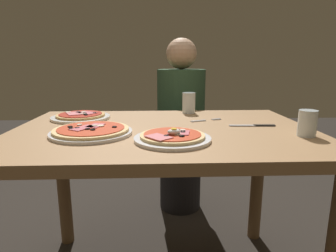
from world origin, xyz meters
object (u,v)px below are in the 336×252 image
(pizza_foreground, at_px, (172,137))
(water_glass_near, at_px, (189,104))
(dining_table, at_px, (163,155))
(diner_person, at_px, (181,131))
(water_glass_far, at_px, (307,125))
(fork, at_px, (204,120))
(pizza_across_right, at_px, (91,131))
(pizza_across_left, at_px, (81,116))
(knife, at_px, (255,125))

(pizza_foreground, distance_m, water_glass_near, 0.56)
(dining_table, bearing_deg, diner_person, 79.51)
(water_glass_far, distance_m, fork, 0.44)
(dining_table, height_order, pizza_foreground, pizza_foreground)
(pizza_across_right, height_order, fork, pizza_across_right)
(pizza_across_left, bearing_deg, knife, -14.06)
(fork, bearing_deg, pizza_across_left, 172.18)
(pizza_foreground, bearing_deg, water_glass_far, 4.70)
(fork, bearing_deg, pizza_foreground, -116.26)
(water_glass_near, height_order, water_glass_far, water_glass_near)
(pizza_across_left, bearing_deg, water_glass_near, 14.04)
(water_glass_near, bearing_deg, knife, -53.06)
(pizza_foreground, bearing_deg, diner_person, 83.29)
(pizza_across_left, xyz_separation_m, fork, (0.58, -0.08, -0.01))
(water_glass_near, bearing_deg, diner_person, 90.71)
(dining_table, xyz_separation_m, pizza_foreground, (0.03, -0.20, 0.13))
(pizza_foreground, bearing_deg, pizza_across_left, 135.48)
(pizza_across_right, bearing_deg, pizza_across_left, 110.71)
(pizza_across_left, bearing_deg, diner_person, 45.79)
(pizza_foreground, height_order, water_glass_far, water_glass_far)
(diner_person, bearing_deg, dining_table, 79.51)
(fork, height_order, knife, knife)
(water_glass_far, bearing_deg, diner_person, 112.73)
(pizza_across_left, height_order, pizza_across_right, same)
(water_glass_far, relative_size, fork, 0.63)
(pizza_across_left, xyz_separation_m, water_glass_near, (0.54, 0.13, 0.04))
(pizza_across_left, bearing_deg, pizza_foreground, -44.52)
(water_glass_far, bearing_deg, dining_table, 163.50)
(pizza_across_left, distance_m, knife, 0.81)
(pizza_across_left, distance_m, diner_person, 0.79)
(diner_person, bearing_deg, pizza_foreground, 83.29)
(pizza_foreground, height_order, diner_person, diner_person)
(water_glass_far, xyz_separation_m, diner_person, (-0.38, 0.92, -0.24))
(water_glass_near, distance_m, knife, 0.42)
(pizza_across_left, distance_m, water_glass_near, 0.55)
(pizza_across_left, relative_size, fork, 1.82)
(dining_table, relative_size, diner_person, 1.04)
(water_glass_far, height_order, fork, water_glass_far)
(knife, bearing_deg, water_glass_near, 126.94)
(knife, bearing_deg, pizza_foreground, -149.58)
(water_glass_far, bearing_deg, pizza_across_left, 157.95)
(knife, bearing_deg, pizza_across_left, 165.94)
(dining_table, relative_size, knife, 6.26)
(pizza_foreground, xyz_separation_m, diner_person, (0.11, 0.96, -0.21))
(fork, relative_size, knife, 0.78)
(pizza_across_right, bearing_deg, diner_person, 64.11)
(dining_table, relative_size, pizza_across_left, 4.41)
(water_glass_far, bearing_deg, water_glass_near, 126.89)
(pizza_foreground, distance_m, diner_person, 0.99)
(pizza_foreground, relative_size, knife, 1.38)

